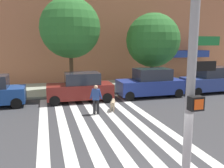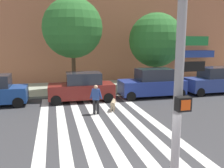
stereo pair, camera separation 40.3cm
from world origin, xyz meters
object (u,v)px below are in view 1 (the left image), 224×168
traffic_light_pole (194,63)px  pedestrian_dog_walker (96,98)px  parked_car_third_in_line (150,83)px  street_tree_nearest (70,28)px  street_tree_middle (153,40)px  parked_car_behind_first (80,88)px  parked_car_fourth_in_line (212,80)px  dog_on_leash (113,103)px

traffic_light_pole → pedestrian_dog_walker: traffic_light_pole is taller
parked_car_third_in_line → pedestrian_dog_walker: (-4.74, -3.22, -0.05)m
street_tree_nearest → street_tree_middle: size_ratio=1.13×
parked_car_behind_first → parked_car_fourth_in_line: size_ratio=0.94×
parked_car_third_in_line → street_tree_nearest: street_tree_nearest is taller
street_tree_nearest → parked_car_fourth_in_line: bearing=-12.6°
pedestrian_dog_walker → dog_on_leash: 1.25m
street_tree_nearest → dog_on_leash: bearing=-71.3°
traffic_light_pole → street_tree_nearest: (-0.87, 14.07, 1.45)m
parked_car_behind_first → pedestrian_dog_walker: (0.38, -3.22, 0.00)m
parked_car_behind_first → dog_on_leash: 3.20m
pedestrian_dog_walker → street_tree_nearest: bearing=97.0°
traffic_light_pole → dog_on_leash: size_ratio=5.81×
traffic_light_pole → pedestrian_dog_walker: size_ratio=3.54×
traffic_light_pole → parked_car_fourth_in_line: 15.48m
traffic_light_pole → street_tree_middle: bearing=67.5°
street_tree_nearest → dog_on_leash: street_tree_nearest is taller
street_tree_nearest → pedestrian_dog_walker: size_ratio=4.30×
parked_car_behind_first → parked_car_fourth_in_line: parked_car_fourth_in_line is taller
parked_car_fourth_in_line → street_tree_nearest: bearing=167.4°
traffic_light_pole → street_tree_middle: 15.82m
parked_car_third_in_line → dog_on_leash: 4.65m
parked_car_third_in_line → pedestrian_dog_walker: 5.73m
parked_car_third_in_line → dog_on_leash: parked_car_third_in_line is taller
parked_car_third_in_line → parked_car_fourth_in_line: (5.29, 0.00, -0.01)m
parked_car_third_in_line → parked_car_fourth_in_line: size_ratio=1.01×
parked_car_third_in_line → pedestrian_dog_walker: parked_car_third_in_line is taller
street_tree_middle → pedestrian_dog_walker: bearing=-135.4°
traffic_light_pole → dog_on_leash: traffic_light_pole is taller
parked_car_behind_first → street_tree_nearest: 4.72m
dog_on_leash → traffic_light_pole: bearing=-95.8°
parked_car_behind_first → street_tree_middle: 7.92m
parked_car_fourth_in_line → pedestrian_dog_walker: (-10.03, -3.23, -0.05)m
parked_car_fourth_in_line → dog_on_leash: size_ratio=4.68×
parked_car_fourth_in_line → pedestrian_dog_walker: parked_car_fourth_in_line is taller
traffic_light_pole → parked_car_behind_first: traffic_light_pole is taller
parked_car_behind_first → street_tree_nearest: size_ratio=0.62×
parked_car_third_in_line → traffic_light_pole: bearing=-111.3°
parked_car_behind_first → street_tree_nearest: bearing=97.3°
parked_car_fourth_in_line → pedestrian_dog_walker: 10.54m
street_tree_nearest → dog_on_leash: (1.77, -5.21, -4.53)m
dog_on_leash → pedestrian_dog_walker: bearing=-159.1°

